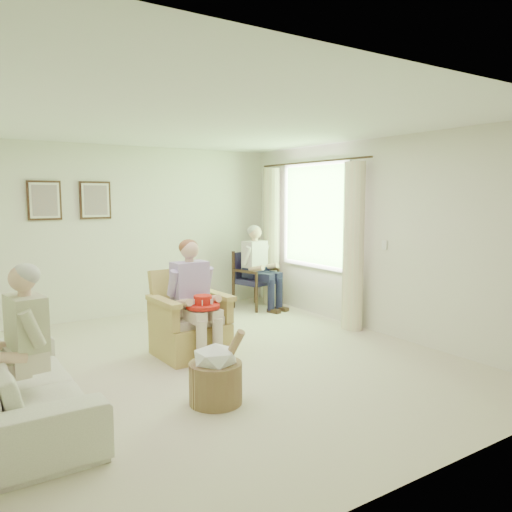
% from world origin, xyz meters
% --- Properties ---
extents(floor, '(5.50, 5.50, 0.00)m').
position_xyz_m(floor, '(0.00, 0.00, 0.00)').
color(floor, beige).
rests_on(floor, ground).
extents(back_wall, '(5.00, 0.04, 2.60)m').
position_xyz_m(back_wall, '(0.00, 2.75, 1.30)').
color(back_wall, silver).
rests_on(back_wall, ground).
extents(front_wall, '(5.00, 0.04, 2.60)m').
position_xyz_m(front_wall, '(0.00, -2.75, 1.30)').
color(front_wall, silver).
rests_on(front_wall, ground).
extents(right_wall, '(0.04, 5.50, 2.60)m').
position_xyz_m(right_wall, '(2.50, 0.00, 1.30)').
color(right_wall, silver).
rests_on(right_wall, ground).
extents(ceiling, '(5.00, 5.50, 0.02)m').
position_xyz_m(ceiling, '(0.00, 0.00, 2.60)').
color(ceiling, white).
rests_on(ceiling, back_wall).
extents(window, '(0.13, 2.50, 1.63)m').
position_xyz_m(window, '(2.46, 1.20, 1.58)').
color(window, '#2D6B23').
rests_on(window, right_wall).
extents(curtain_left, '(0.34, 0.34, 2.30)m').
position_xyz_m(curtain_left, '(2.33, 0.22, 1.15)').
color(curtain_left, beige).
rests_on(curtain_left, ground).
extents(curtain_right, '(0.34, 0.34, 2.30)m').
position_xyz_m(curtain_right, '(2.33, 2.18, 1.15)').
color(curtain_right, beige).
rests_on(curtain_right, ground).
extents(framed_print_left, '(0.45, 0.05, 0.55)m').
position_xyz_m(framed_print_left, '(-1.15, 2.71, 1.78)').
color(framed_print_left, '#382114').
rests_on(framed_print_left, back_wall).
extents(framed_print_right, '(0.45, 0.05, 0.55)m').
position_xyz_m(framed_print_right, '(-0.45, 2.71, 1.78)').
color(framed_print_right, '#382114').
rests_on(framed_print_right, back_wall).
extents(wicker_armchair, '(0.77, 0.77, 0.99)m').
position_xyz_m(wicker_armchair, '(-0.06, 0.42, 0.31)').
color(wicker_armchair, tan).
rests_on(wicker_armchair, ground).
extents(wood_armchair, '(0.60, 0.56, 0.92)m').
position_xyz_m(wood_armchair, '(1.95, 2.16, 0.50)').
color(wood_armchair, black).
rests_on(wood_armchair, ground).
extents(sofa, '(2.15, 0.84, 0.63)m').
position_xyz_m(sofa, '(-1.95, -0.39, 0.31)').
color(sofa, silver).
rests_on(sofa, ground).
extents(person_wicker, '(0.40, 0.62, 1.32)m').
position_xyz_m(person_wicker, '(-0.06, 0.29, 0.77)').
color(person_wicker, beige).
rests_on(person_wicker, ground).
extents(person_dark, '(0.40, 0.63, 1.34)m').
position_xyz_m(person_dark, '(1.95, 2.01, 0.78)').
color(person_dark, '#171834').
rests_on(person_dark, ground).
extents(person_sofa, '(0.42, 0.62, 1.28)m').
position_xyz_m(person_sofa, '(-1.95, -0.52, 0.73)').
color(person_sofa, beige).
rests_on(person_sofa, ground).
extents(red_hat, '(0.37, 0.37, 0.14)m').
position_xyz_m(red_hat, '(-0.05, 0.08, 0.67)').
color(red_hat, red).
rests_on(red_hat, person_wicker).
extents(hatbox, '(0.49, 0.49, 0.70)m').
position_xyz_m(hatbox, '(-0.46, -0.96, 0.27)').
color(hatbox, tan).
rests_on(hatbox, ground).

